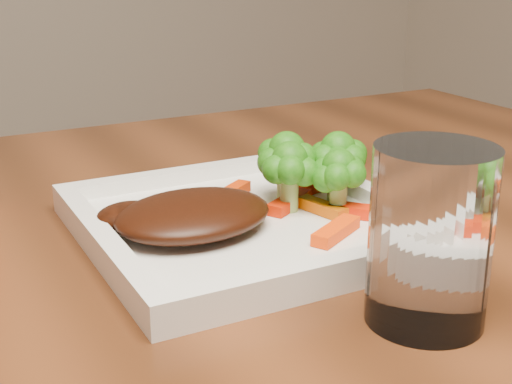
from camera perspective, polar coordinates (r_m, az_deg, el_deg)
name	(u,v)px	position (r m, az deg, el deg)	size (l,w,h in m)	color
plate	(246,227)	(0.62, -0.82, -2.85)	(0.27, 0.27, 0.01)	white
steak	(193,214)	(0.59, -5.04, -1.80)	(0.13, 0.10, 0.03)	#331207
broccoli_0	(287,166)	(0.65, 2.47, 2.07)	(0.06, 0.06, 0.07)	#2E7613
broccoli_1	(337,167)	(0.66, 6.53, 1.98)	(0.06, 0.06, 0.06)	#215D0F
broccoli_2	(338,182)	(0.63, 6.62, 0.79)	(0.06, 0.06, 0.06)	#146010
broccoli_3	(289,178)	(0.63, 2.69, 1.16)	(0.06, 0.06, 0.06)	#2E7012
carrot_0	(336,231)	(0.59, 6.42, -3.11)	(0.06, 0.02, 0.01)	#FF3C04
carrot_1	(363,212)	(0.63, 8.56, -1.58)	(0.06, 0.02, 0.01)	red
carrot_3	(321,184)	(0.70, 5.18, 0.67)	(0.05, 0.01, 0.01)	red
carrot_4	(232,192)	(0.67, -1.94, -0.02)	(0.05, 0.01, 0.01)	red
carrot_5	(322,208)	(0.64, 5.32, -1.26)	(0.05, 0.01, 0.01)	#D55703
carrot_6	(290,202)	(0.65, 2.71, -0.81)	(0.06, 0.02, 0.01)	red
drinking_glass	(430,237)	(0.47, 13.76, -3.50)	(0.08, 0.08, 0.12)	silver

